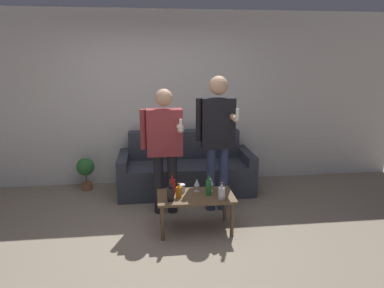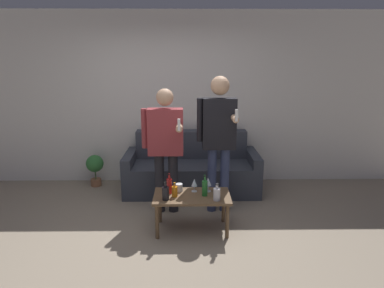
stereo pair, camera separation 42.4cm
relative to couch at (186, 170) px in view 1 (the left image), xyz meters
name	(u,v)px [view 1 (the left image)]	position (x,y,z in m)	size (l,w,h in m)	color
ground_plane	(165,245)	(-0.39, -1.60, -0.32)	(16.00, 16.00, 0.00)	gray
wall_back	(158,100)	(-0.39, 0.46, 1.03)	(8.00, 0.06, 2.70)	silver
couch	(186,170)	(0.00, 0.00, 0.00)	(2.00, 0.83, 0.88)	#383D47
coffee_table	(196,200)	(-0.01, -1.29, 0.07)	(0.89, 0.50, 0.44)	brown
bottle_orange	(172,186)	(-0.28, -1.23, 0.22)	(0.07, 0.07, 0.25)	#B21E1E
bottle_green	(179,192)	(-0.21, -1.33, 0.19)	(0.07, 0.07, 0.17)	orange
bottle_dark	(208,187)	(0.13, -1.30, 0.22)	(0.06, 0.06, 0.25)	#23752D
bottle_yellow	(222,193)	(0.26, -1.44, 0.20)	(0.08, 0.08, 0.19)	silver
bottle_red	(171,194)	(-0.31, -1.42, 0.21)	(0.08, 0.08, 0.21)	black
wine_glass_near	(210,181)	(0.18, -1.17, 0.24)	(0.08, 0.08, 0.17)	silver
wine_glass_far	(197,183)	(0.02, -1.17, 0.23)	(0.07, 0.07, 0.16)	silver
cup_on_table	(182,188)	(-0.17, -1.16, 0.17)	(0.08, 0.08, 0.09)	white
person_standing_left	(164,143)	(-0.35, -0.77, 0.63)	(0.53, 0.43, 1.63)	#232328
person_standing_right	(217,133)	(0.34, -0.76, 0.74)	(0.50, 0.45, 1.78)	navy
potted_plant	(86,169)	(-1.53, 0.18, 0.01)	(0.27, 0.27, 0.51)	#936042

